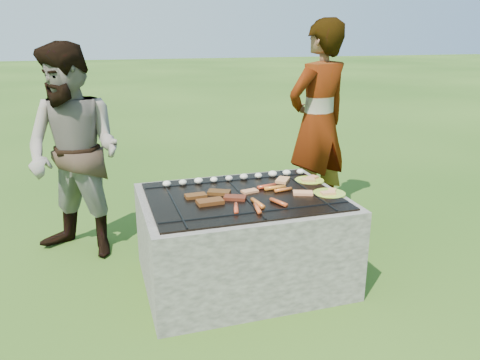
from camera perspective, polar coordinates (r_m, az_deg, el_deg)
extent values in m
plane|color=#234912|center=(3.30, 0.27, -11.95)|extent=(60.00, 60.00, 0.00)
cube|color=gray|center=(3.52, -1.75, -4.55)|extent=(1.30, 0.18, 0.60)
cube|color=#A59F93|center=(2.81, 2.84, -10.51)|extent=(1.30, 0.18, 0.60)
cube|color=gray|center=(3.05, -9.91, -8.40)|extent=(0.18, 0.64, 0.60)
cube|color=#A39A91|center=(3.36, 9.47, -5.92)|extent=(0.18, 0.64, 0.60)
cube|color=black|center=(3.18, 0.27, -8.18)|extent=(0.94, 0.64, 0.48)
sphere|color=#FF5914|center=(3.10, 0.28, -4.51)|extent=(0.10, 0.10, 0.10)
cube|color=black|center=(3.04, 0.28, -1.96)|extent=(1.20, 0.90, 0.01)
cylinder|color=black|center=(2.95, -8.10, -2.69)|extent=(0.01, 0.88, 0.01)
cylinder|color=black|center=(3.04, 0.28, -1.85)|extent=(0.01, 0.88, 0.01)
cylinder|color=black|center=(3.20, 7.98, -1.04)|extent=(0.01, 0.88, 0.01)
cylinder|color=black|center=(2.76, 2.30, -3.94)|extent=(1.18, 0.01, 0.01)
cylinder|color=black|center=(3.33, -1.38, -0.12)|extent=(1.18, 0.01, 0.01)
ellipsoid|color=#F1E9CC|center=(3.25, -8.91, -0.44)|extent=(0.06, 0.06, 0.04)
ellipsoid|color=beige|center=(3.26, -6.98, -0.28)|extent=(0.06, 0.06, 0.04)
ellipsoid|color=#F1EACD|center=(3.28, -5.08, -0.08)|extent=(0.06, 0.06, 0.04)
ellipsoid|color=white|center=(3.31, -3.20, 0.05)|extent=(0.05, 0.05, 0.04)
ellipsoid|color=beige|center=(3.34, -1.35, 0.22)|extent=(0.05, 0.05, 0.04)
ellipsoid|color=beige|center=(3.37, 0.47, 0.42)|extent=(0.06, 0.06, 0.04)
ellipsoid|color=#F1EDCC|center=(3.40, 2.25, 0.56)|extent=(0.05, 0.05, 0.04)
ellipsoid|color=#F0E5CB|center=(3.44, 4.00, 0.77)|extent=(0.06, 0.06, 0.04)
ellipsoid|color=silver|center=(3.48, 5.71, 0.91)|extent=(0.06, 0.06, 0.04)
ellipsoid|color=#F2E7CD|center=(3.52, 7.37, 1.03)|extent=(0.06, 0.06, 0.04)
cube|color=brown|center=(3.01, -5.42, -1.93)|extent=(0.14, 0.08, 0.02)
cube|color=brown|center=(3.07, -2.57, -1.51)|extent=(0.17, 0.14, 0.02)
cube|color=brown|center=(2.90, -3.67, -2.65)|extent=(0.17, 0.10, 0.02)
cube|color=maroon|center=(2.97, -0.62, -2.16)|extent=(0.16, 0.13, 0.02)
cylinder|color=#D24222|center=(3.18, 3.26, -0.76)|extent=(0.14, 0.06, 0.03)
cylinder|color=orange|center=(3.15, 4.26, -0.95)|extent=(0.15, 0.03, 0.03)
cylinder|color=#DA5824|center=(3.12, 5.28, -1.19)|extent=(0.13, 0.04, 0.02)
cylinder|color=orange|center=(2.86, 2.17, -2.85)|extent=(0.05, 0.15, 0.03)
cylinder|color=#D15022|center=(2.89, 4.74, -2.72)|extent=(0.07, 0.14, 0.03)
cylinder|color=#F05927|center=(2.78, -0.47, -3.46)|extent=(0.07, 0.14, 0.03)
cylinder|color=orange|center=(2.78, 2.14, -3.48)|extent=(0.05, 0.14, 0.03)
cube|color=tan|center=(3.10, 1.20, -1.37)|extent=(0.12, 0.08, 0.01)
cube|color=#F2B37C|center=(3.09, 7.68, -1.57)|extent=(0.14, 0.11, 0.02)
cube|color=#CEBD69|center=(3.34, 5.22, 0.00)|extent=(0.14, 0.15, 0.02)
cylinder|color=#E6EE38|center=(3.39, 8.45, -0.08)|extent=(0.25, 0.25, 0.01)
cube|color=#DCB270|center=(3.36, 8.30, 0.03)|extent=(0.10, 0.07, 0.02)
cube|color=tan|center=(3.42, 8.77, 0.30)|extent=(0.11, 0.09, 0.02)
cylinder|color=yellow|center=(3.14, 10.80, -1.65)|extent=(0.26, 0.26, 0.01)
cube|color=#F6C37E|center=(3.11, 10.66, -1.55)|extent=(0.09, 0.06, 0.02)
cube|color=#F4CD7D|center=(3.17, 11.13, -1.25)|extent=(0.08, 0.09, 0.01)
imported|color=#A39688|center=(4.15, 9.48, 6.85)|extent=(0.73, 0.59, 1.74)
imported|color=#9E9184|center=(3.59, -19.54, 3.02)|extent=(0.97, 0.94, 1.57)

